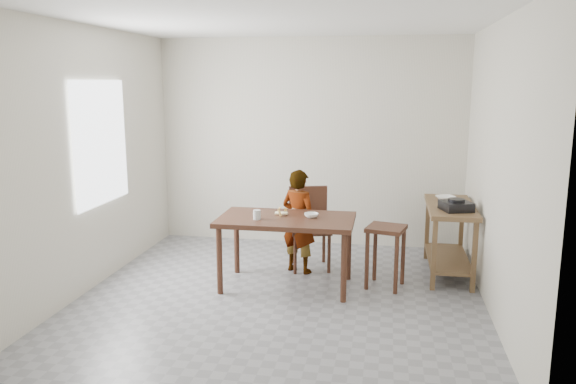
% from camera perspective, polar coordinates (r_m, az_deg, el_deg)
% --- Properties ---
extents(floor, '(4.00, 4.00, 0.04)m').
position_cam_1_polar(floor, '(5.78, -0.71, -10.74)').
color(floor, gray).
rests_on(floor, ground).
extents(ceiling, '(4.00, 4.00, 0.04)m').
position_cam_1_polar(ceiling, '(5.40, -0.78, 17.38)').
color(ceiling, white).
rests_on(ceiling, wall_back).
extents(wall_back, '(4.00, 0.04, 2.70)m').
position_cam_1_polar(wall_back, '(7.40, 2.21, 5.05)').
color(wall_back, beige).
rests_on(wall_back, ground).
extents(wall_front, '(4.00, 0.04, 2.70)m').
position_cam_1_polar(wall_front, '(3.49, -6.99, -1.90)').
color(wall_front, beige).
rests_on(wall_front, ground).
extents(wall_left, '(0.04, 4.00, 2.70)m').
position_cam_1_polar(wall_left, '(6.13, -19.66, 3.14)').
color(wall_left, beige).
rests_on(wall_left, ground).
extents(wall_right, '(0.04, 4.00, 2.70)m').
position_cam_1_polar(wall_right, '(5.42, 20.74, 2.11)').
color(wall_right, beige).
rests_on(wall_right, ground).
extents(window_pane, '(0.02, 1.10, 1.30)m').
position_cam_1_polar(window_pane, '(6.26, -18.45, 4.76)').
color(window_pane, white).
rests_on(window_pane, wall_left).
extents(dining_table, '(1.40, 0.80, 0.75)m').
position_cam_1_polar(dining_table, '(5.93, -0.17, -6.13)').
color(dining_table, '#402316').
rests_on(dining_table, floor).
extents(prep_counter, '(0.50, 1.20, 0.80)m').
position_cam_1_polar(prep_counter, '(6.54, 16.01, -4.67)').
color(prep_counter, brown).
rests_on(prep_counter, floor).
extents(child, '(0.51, 0.43, 1.18)m').
position_cam_1_polar(child, '(6.32, 1.11, -2.99)').
color(child, white).
rests_on(child, floor).
extents(dining_chair, '(0.55, 0.55, 0.93)m').
position_cam_1_polar(dining_chair, '(6.48, 2.25, -3.78)').
color(dining_chair, '#402316').
rests_on(dining_chair, floor).
extents(stool, '(0.45, 0.45, 0.66)m').
position_cam_1_polar(stool, '(6.01, 9.85, -6.50)').
color(stool, '#402316').
rests_on(stool, floor).
extents(glass_tumbler, '(0.09, 0.09, 0.10)m').
position_cam_1_polar(glass_tumbler, '(5.74, -3.17, -2.32)').
color(glass_tumbler, silver).
rests_on(glass_tumbler, dining_table).
extents(small_bowl, '(0.15, 0.15, 0.05)m').
position_cam_1_polar(small_bowl, '(5.82, 2.39, -2.38)').
color(small_bowl, white).
rests_on(small_bowl, dining_table).
extents(banana, '(0.18, 0.15, 0.06)m').
position_cam_1_polar(banana, '(5.91, -0.68, -2.11)').
color(banana, yellow).
rests_on(banana, dining_table).
extents(serving_bowl, '(0.27, 0.27, 0.05)m').
position_cam_1_polar(serving_bowl, '(6.65, 15.72, -0.62)').
color(serving_bowl, white).
rests_on(serving_bowl, prep_counter).
extents(gas_burner, '(0.37, 0.37, 0.10)m').
position_cam_1_polar(gas_burner, '(6.17, 16.71, -1.37)').
color(gas_burner, black).
rests_on(gas_burner, prep_counter).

